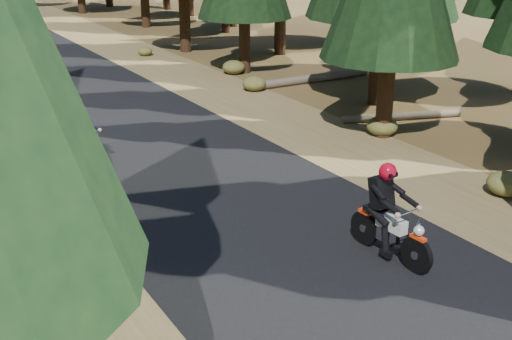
{
  "coord_description": "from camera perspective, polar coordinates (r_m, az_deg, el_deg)",
  "views": [
    {
      "loc": [
        -6.18,
        -8.83,
        5.66
      ],
      "look_at": [
        0.0,
        1.5,
        1.1
      ],
      "focal_mm": 45.0,
      "sensor_mm": 36.0,
      "label": 1
    }
  ],
  "objects": [
    {
      "name": "road",
      "position": [
        16.17,
        -6.38,
        0.15
      ],
      "size": [
        6.0,
        100.0,
        0.01
      ],
      "primitive_type": "cube",
      "color": "black",
      "rests_on": "ground"
    },
    {
      "name": "log_near",
      "position": [
        25.31,
        5.08,
        8.12
      ],
      "size": [
        5.27,
        0.33,
        0.32
      ],
      "primitive_type": "cylinder",
      "rotation": [
        0.0,
        1.57,
        0.0
      ],
      "color": "#4C4233",
      "rests_on": "ground"
    },
    {
      "name": "rider_follow",
      "position": [
        16.79,
        -14.9,
        2.18
      ],
      "size": [
        1.0,
        1.79,
        1.53
      ],
      "rotation": [
        0.0,
        0.0,
        3.44
      ],
      "color": "maroon",
      "rests_on": "road"
    },
    {
      "name": "ground",
      "position": [
        12.17,
        3.65,
        -7.01
      ],
      "size": [
        120.0,
        120.0,
        0.0
      ],
      "primitive_type": "plane",
      "color": "#4E371C",
      "rests_on": "ground"
    },
    {
      "name": "log_far",
      "position": [
        20.67,
        12.85,
        4.68
      ],
      "size": [
        3.75,
        1.5,
        0.24
      ],
      "primitive_type": "cylinder",
      "rotation": [
        0.0,
        1.57,
        -0.33
      ],
      "color": "#4C4233",
      "rests_on": "ground"
    },
    {
      "name": "rider_lead",
      "position": [
        11.83,
        11.87,
        -5.08
      ],
      "size": [
        0.72,
        2.03,
        1.78
      ],
      "rotation": [
        0.0,
        0.0,
        3.2
      ],
      "color": "beige",
      "rests_on": "road"
    },
    {
      "name": "shoulder_r",
      "position": [
        18.42,
        6.71,
        2.73
      ],
      "size": [
        3.2,
        100.0,
        0.01
      ],
      "primitive_type": "cube",
      "color": "brown",
      "rests_on": "ground"
    },
    {
      "name": "understory_shrubs",
      "position": [
        17.28,
        -5.98,
        2.42
      ],
      "size": [
        14.17,
        30.91,
        0.57
      ],
      "color": "#474C1E",
      "rests_on": "ground"
    }
  ]
}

